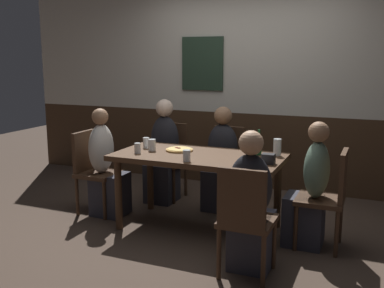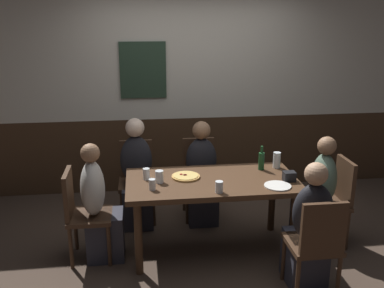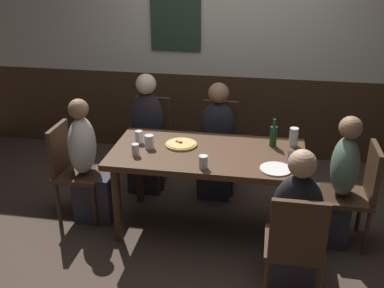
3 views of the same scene
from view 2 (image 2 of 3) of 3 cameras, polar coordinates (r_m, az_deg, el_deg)
The scene contains 22 objects.
ground_plane at distance 4.45m, azimuth 2.50°, elevation -13.55°, with size 12.00×12.00×0.00m, color #423328.
wall_back at distance 5.55m, azimuth -0.21°, elevation 7.05°, with size 6.40×0.13×2.60m.
dining_table at distance 4.15m, azimuth 2.62°, elevation -5.79°, with size 1.61×0.81×0.74m.
chair_mid_far at distance 4.97m, azimuth 1.01°, elevation -3.81°, with size 0.40×0.40×0.88m.
chair_right_near at distance 3.70m, azimuth 15.92°, elevation -12.16°, with size 0.40×0.40×0.88m.
chair_head_west at distance 4.20m, azimuth -14.23°, elevation -8.37°, with size 0.40×0.40×0.88m.
chair_left_far at distance 4.92m, azimuth -7.20°, elevation -4.14°, with size 0.40×0.40×0.88m.
chair_head_east at distance 4.57m, azimuth 17.95°, elevation -6.57°, with size 0.40×0.40×0.88m.
person_mid_far at distance 4.82m, azimuth 1.28°, elevation -4.71°, with size 0.34×0.37×1.13m.
person_right_near at distance 3.84m, azimuth 14.95°, elevation -11.34°, with size 0.34×0.37×1.12m.
person_head_west at distance 4.19m, azimuth -11.97°, elevation -8.61°, with size 0.37×0.34×1.13m.
person_left_far at distance 4.77m, azimuth -7.19°, elevation -4.77°, with size 0.34×0.37×1.18m.
person_head_east at distance 4.52m, azimuth 16.02°, elevation -7.08°, with size 0.37×0.34×1.12m.
pizza at distance 4.16m, azimuth -0.83°, elevation -4.24°, with size 0.27×0.27×0.03m.
pint_glass_stout at distance 3.83m, azimuth 3.56°, elevation -5.71°, with size 0.07×0.07×0.10m.
pint_glass_amber at distance 4.13m, azimuth -5.97°, elevation -3.99°, with size 0.06×0.06×0.11m.
pint_glass_pale at distance 3.89m, azimuth -5.21°, elevation -5.37°, with size 0.06×0.06×0.10m.
beer_glass_tall at distance 4.48m, azimuth 10.99°, elevation -2.13°, with size 0.07×0.07×0.16m.
highball_clear at distance 4.04m, azimuth -4.28°, elevation -4.36°, with size 0.08×0.08×0.12m.
beer_bottle_green at distance 4.39m, azimuth 9.04°, elevation -2.13°, with size 0.06×0.06×0.24m.
plate_white_large at distance 4.03m, azimuth 11.11°, elevation -5.38°, with size 0.24×0.24×0.01m, color white.
condiment_caddy at distance 4.17m, azimuth 12.56°, elevation -4.14°, with size 0.11×0.09×0.09m, color black.
Camera 2 is at (-0.66, -3.77, 2.26)m, focal length 40.89 mm.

